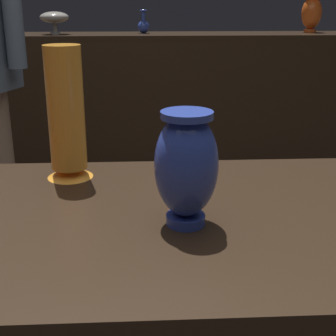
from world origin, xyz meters
TOP-DOWN VIEW (x-y plane):
  - back_display_shelf at (0.00, 2.20)m, footprint 2.60×0.40m
  - vase_centerpiece at (0.06, -0.04)m, footprint 0.11×0.11m
  - vase_right_accent at (-0.18, 0.22)m, footprint 0.10×0.10m
  - shelf_vase_left at (-0.52, 2.16)m, footprint 0.17×0.17m
  - shelf_vase_center at (0.00, 2.24)m, footprint 0.07×0.07m
  - shelf_vase_far_right at (1.04, 2.26)m, footprint 0.12×0.12m

SIDE VIEW (x-z plane):
  - back_display_shelf at x=0.00m, z-range 0.00..0.99m
  - vase_centerpiece at x=0.06m, z-range 0.81..1.02m
  - vase_right_accent at x=-0.18m, z-range 0.79..1.09m
  - shelf_vase_center at x=0.00m, z-range 0.97..1.10m
  - shelf_vase_left at x=-0.52m, z-range 1.02..1.15m
  - shelf_vase_far_right at x=1.04m, z-range 1.00..1.21m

